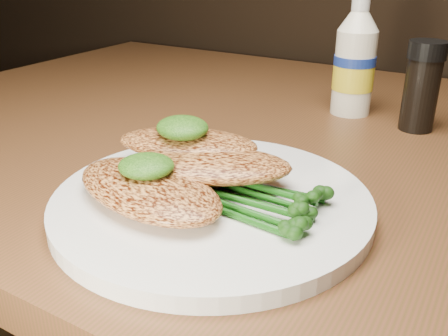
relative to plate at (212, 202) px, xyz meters
The scene contains 9 objects.
plate is the anchor object (origin of this frame).
chicken_front 0.06m from the plate, 134.74° to the right, with size 0.16×0.09×0.03m, color #E19047.
chicken_mid 0.03m from the plate, 128.13° to the left, with size 0.15×0.08×0.02m, color #E19047.
chicken_back 0.07m from the plate, 144.64° to the left, with size 0.14×0.07×0.02m, color #E19047.
pesto_front 0.07m from the plate, 140.66° to the right, with size 0.05×0.04×0.02m, color #0B3407.
pesto_back 0.08m from the plate, 149.94° to the left, with size 0.05×0.05×0.02m, color #0B3407.
broccolini_bundle 0.04m from the plate, ahead, with size 0.14×0.11×0.02m, color #164E11, non-canonical shape.
mayo_bottle 0.35m from the plate, 86.92° to the left, with size 0.06×0.06×0.16m, color white, non-canonical shape.
pepper_grinder 0.34m from the plate, 70.27° to the left, with size 0.05×0.05×0.11m, color black, non-canonical shape.
Camera 1 is at (0.24, 0.49, 0.97)m, focal length 39.87 mm.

